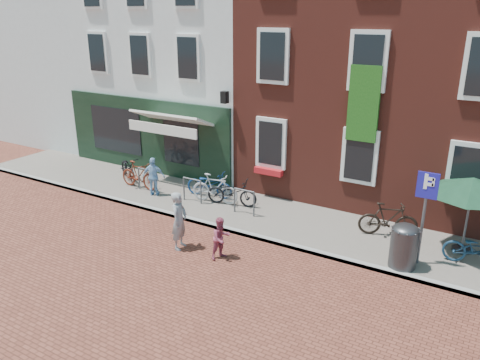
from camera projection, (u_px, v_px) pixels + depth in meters
The scene contains 18 objects.
ground at pixel (210, 227), 14.22m from camera, with size 80.00×80.00×0.00m, color brown.
sidewalk at pixel (263, 215), 14.93m from camera, with size 24.00×3.00×0.10m, color slate.
building_stucco at pixel (203, 51), 20.79m from camera, with size 8.00×8.00×9.00m, color silver.
building_brick_mid at pixel (360, 44), 17.24m from camera, with size 6.00×8.00×10.00m, color maroon.
filler_left at pixel (84, 45), 24.41m from camera, with size 7.00×8.00×9.00m, color silver.
litter_bin at pixel (404, 244), 11.64m from camera, with size 0.66×0.66×1.22m.
parking_sign at pixel (425, 202), 11.45m from camera, with size 0.50×0.08×2.43m.
parasol at pixel (473, 183), 11.97m from camera, with size 2.32×2.32×2.17m.
woman at pixel (179, 221), 12.74m from camera, with size 0.59×0.39×1.62m, color gray.
boy at pixel (221, 238), 12.28m from camera, with size 0.56×0.43×1.15m, color #A04057.
cafe_person at pixel (154, 177), 16.25m from camera, with size 0.79×0.33×1.35m, color #88B4DC.
bicycle_0 at pixel (128, 168), 17.87m from camera, with size 0.59×1.69×0.89m, color black.
bicycle_1 at pixel (139, 175), 16.95m from camera, with size 0.46×1.64×0.99m, color #612113.
bicycle_2 at pixel (209, 184), 16.20m from camera, with size 0.59×1.69×0.89m, color navy.
bicycle_3 at pixel (215, 188), 15.67m from camera, with size 0.46×1.64×0.99m, color #AAAAAC.
bicycle_4 at pixel (232, 192), 15.48m from camera, with size 0.59×1.69×0.89m, color black.
bicycle_5 at pixel (388, 219), 13.33m from camera, with size 0.46×1.64×0.99m, color black.
bicycle_6 at pixel (479, 250), 11.73m from camera, with size 0.59×1.69×0.89m, color #17344E.
Camera 1 is at (7.42, -10.62, 6.11)m, focal length 35.45 mm.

